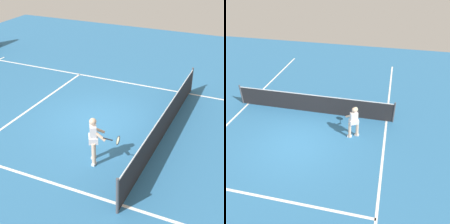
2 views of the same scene
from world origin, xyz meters
The scene contains 6 objects.
ground_plane centered at (0.00, 0.00, 0.00)m, with size 27.67×27.67×0.00m, color teal.
service_line_marking centered at (0.00, -2.96, 0.00)m, with size 7.63×0.10×0.01m, color white.
sideline_left_marking centered at (-3.81, 0.00, 0.00)m, with size 0.10×19.29×0.01m, color white.
sideline_right_marking centered at (3.81, 0.00, 0.00)m, with size 0.10×19.29×0.01m, color white.
court_net centered at (0.00, 2.58, 0.52)m, with size 8.31×0.08×1.12m.
tennis_player centered at (2.38, 1.05, 0.85)m, with size 0.68×1.14×1.55m.
Camera 1 is at (10.12, 5.15, 6.45)m, focal length 54.89 mm.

